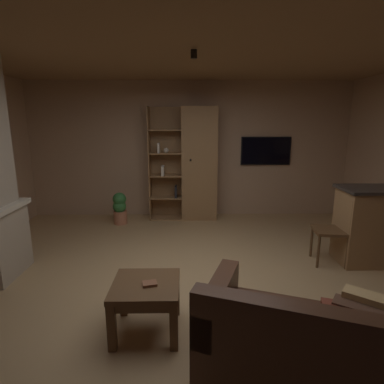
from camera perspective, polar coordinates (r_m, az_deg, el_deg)
floor at (r=3.81m, az=0.11°, el=-17.11°), size 6.34×5.90×0.02m
wall_back at (r=6.31m, az=-0.42°, el=7.66°), size 6.46×0.06×2.66m
ceiling at (r=3.40m, az=0.13°, el=26.09°), size 6.34×5.90×0.02m
window_pane_back at (r=6.28m, az=-3.25°, el=8.09°), size 0.65×0.01×0.80m
bookshelf_cabinet at (r=6.07m, az=0.52°, el=5.04°), size 1.31×0.41×2.17m
leather_couch at (r=2.61m, az=21.15°, el=-25.43°), size 1.74×1.37×0.84m
coffee_table at (r=2.98m, az=-8.42°, el=-17.82°), size 0.60×0.58×0.48m
table_book_0 at (r=2.89m, az=-7.75°, el=-16.28°), size 0.14×0.12×0.02m
dining_chair at (r=4.61m, az=25.03°, el=-5.66°), size 0.47×0.47×0.92m
potted_floor_plant at (r=6.00m, az=-13.09°, el=-2.80°), size 0.25×0.28×0.61m
wall_mounted_tv at (r=6.45m, az=13.35°, el=7.34°), size 0.99×0.06×0.56m
track_light_spot_1 at (r=3.63m, az=0.34°, el=23.94°), size 0.07×0.07×0.09m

